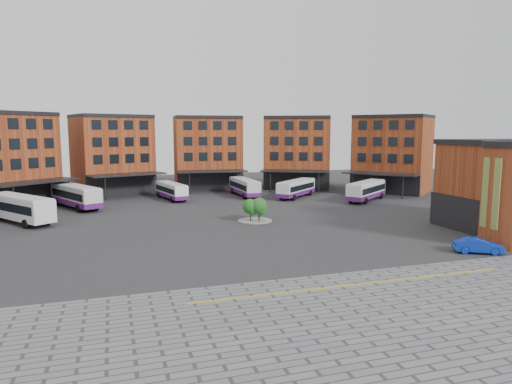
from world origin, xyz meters
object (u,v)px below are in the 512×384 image
object	(u,v)px
bus_c	(171,190)
blue_car	(478,245)
bus_a	(20,207)
bus_e	(296,188)
bus_b	(76,196)
bus_d	(244,187)
tree_island	(257,208)
bus_f	(367,190)

from	to	relation	value
bus_c	blue_car	size ratio (longest dim) A/B	2.30
bus_a	bus_e	size ratio (longest dim) A/B	1.20
bus_e	bus_c	bearing A→B (deg)	-143.75
bus_e	blue_car	distance (m)	39.56
bus_b	bus_d	distance (m)	28.28
bus_d	blue_car	world-z (taller)	bus_d
bus_e	blue_car	size ratio (longest dim) A/B	2.15
tree_island	bus_a	world-z (taller)	bus_a
bus_b	bus_f	xyz separation A→B (m)	(45.92, -6.66, -0.13)
tree_island	bus_c	xyz separation A→B (m)	(-8.04, 22.83, -0.29)
tree_island	bus_b	xyz separation A→B (m)	(-22.90, 18.22, 0.05)
tree_island	bus_f	xyz separation A→B (m)	(23.02, 11.56, -0.08)
bus_b	bus_f	distance (m)	46.40
bus_d	bus_b	bearing A→B (deg)	-172.15
bus_c	bus_e	distance (m)	21.68
bus_c	bus_e	size ratio (longest dim) A/B	1.07
bus_c	blue_car	world-z (taller)	bus_c
bus_d	tree_island	bearing A→B (deg)	-104.00
bus_d	bus_c	bearing A→B (deg)	178.71
bus_d	bus_e	distance (m)	9.31
bus_a	bus_d	size ratio (longest dim) A/B	1.05
bus_b	tree_island	bearing A→B (deg)	-65.01
bus_a	bus_d	world-z (taller)	bus_a
bus_d	bus_f	distance (m)	21.32
bus_a	bus_e	world-z (taller)	bus_a
bus_f	blue_car	distance (m)	33.33
tree_island	blue_car	distance (m)	26.11
bus_a	bus_c	world-z (taller)	bus_a
bus_f	blue_car	size ratio (longest dim) A/B	2.37
bus_c	bus_e	world-z (taller)	bus_e
tree_island	bus_f	bearing A→B (deg)	26.67
bus_b	blue_car	distance (m)	54.90
bus_c	bus_e	xyz separation A→B (m)	(21.26, -4.26, 0.12)
tree_island	bus_f	world-z (taller)	bus_f
bus_e	blue_car	world-z (taller)	bus_e
bus_b	blue_car	xyz separation A→B (m)	(38.49, -39.13, -1.14)
bus_c	bus_d	distance (m)	13.03
bus_e	bus_f	world-z (taller)	bus_f
bus_c	bus_d	xyz separation A→B (m)	(13.03, 0.10, 0.14)
bus_a	blue_car	distance (m)	53.23
bus_d	blue_car	xyz separation A→B (m)	(10.61, -43.84, -0.93)
bus_a	bus_d	bearing A→B (deg)	-12.76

